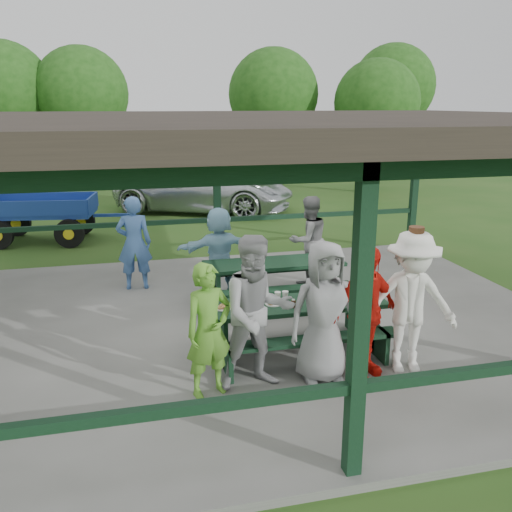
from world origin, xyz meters
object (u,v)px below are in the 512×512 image
object	(u,v)px
contestant_white_fedora	(411,302)
contestant_red	(365,312)
spectator_lblue	(219,251)
contestant_grey_mid	(324,313)
farm_trailer	(41,218)
contestant_grey_left	(257,313)
spectator_blue	(134,243)
picnic_table_near	(296,321)
picnic_table_far	(274,277)
pickup_truck	(205,187)
contestant_green	(209,330)
spectator_grey	(308,240)

from	to	relation	value
contestant_white_fedora	contestant_red	bearing A→B (deg)	-170.48
spectator_lblue	contestant_grey_mid	bearing A→B (deg)	96.68
contestant_red	farm_trailer	world-z (taller)	contestant_red
contestant_red	farm_trailer	distance (m)	10.18
contestant_grey_left	spectator_lblue	bearing A→B (deg)	84.40
contestant_red	spectator_blue	bearing A→B (deg)	105.08
picnic_table_near	contestant_grey_left	world-z (taller)	contestant_grey_left
spectator_lblue	picnic_table_far	bearing A→B (deg)	134.90
contestant_grey_mid	farm_trailer	bearing A→B (deg)	118.49
spectator_blue	pickup_truck	distance (m)	8.22
contestant_grey_mid	farm_trailer	xyz separation A→B (m)	(-4.49, 8.85, -0.37)
spectator_lblue	pickup_truck	world-z (taller)	spectator_lblue
contestant_grey_mid	pickup_truck	xyz separation A→B (m)	(0.27, 12.01, -0.20)
picnic_table_far	spectator_blue	size ratio (longest dim) A/B	1.37
contestant_grey_mid	pickup_truck	size ratio (longest dim) A/B	0.31
contestant_green	spectator_grey	distance (m)	4.50
contestant_grey_left	spectator_grey	bearing A→B (deg)	59.14
contestant_grey_mid	farm_trailer	distance (m)	9.93
contestant_white_fedora	farm_trailer	xyz separation A→B (m)	(-5.67, 8.86, -0.41)
spectator_lblue	spectator_blue	distance (m)	1.63
picnic_table_far	contestant_grey_left	world-z (taller)	contestant_grey_left
contestant_grey_left	contestant_red	size ratio (longest dim) A/B	1.12
contestant_white_fedora	spectator_blue	world-z (taller)	contestant_white_fedora
contestant_green	spectator_grey	world-z (taller)	spectator_grey
contestant_green	contestant_grey_mid	distance (m)	1.44
contestant_red	pickup_truck	size ratio (longest dim) A/B	0.30
contestant_grey_mid	farm_trailer	size ratio (longest dim) A/B	0.49
spectator_lblue	spectator_blue	bearing A→B (deg)	-27.61
spectator_blue	pickup_truck	size ratio (longest dim) A/B	0.30
picnic_table_far	contestant_white_fedora	xyz separation A→B (m)	(1.04, -2.83, 0.48)
contestant_white_fedora	farm_trailer	distance (m)	10.52
contestant_grey_mid	spectator_blue	distance (m)	4.72
contestant_grey_mid	spectator_lblue	size ratio (longest dim) A/B	1.12
picnic_table_near	picnic_table_far	size ratio (longest dim) A/B	1.02
contestant_red	picnic_table_near	bearing A→B (deg)	109.59
picnic_table_near	contestant_grey_mid	size ratio (longest dim) A/B	1.37
contestant_grey_mid	spectator_lblue	bearing A→B (deg)	102.90
picnic_table_far	spectator_grey	bearing A→B (deg)	44.08
spectator_blue	farm_trailer	distance (m)	5.21
contestant_white_fedora	pickup_truck	world-z (taller)	contestant_white_fedora
picnic_table_near	contestant_red	distance (m)	1.11
picnic_table_far	contestant_white_fedora	distance (m)	3.06
contestant_green	farm_trailer	xyz separation A→B (m)	(-3.05, 8.85, -0.28)
spectator_blue	contestant_red	bearing A→B (deg)	125.76
picnic_table_far	spectator_lblue	size ratio (longest dim) A/B	1.50
picnic_table_far	contestant_green	size ratio (longest dim) A/B	1.48
contestant_red	spectator_blue	world-z (taller)	spectator_blue
farm_trailer	contestant_red	bearing A→B (deg)	-52.41
spectator_blue	spectator_lblue	bearing A→B (deg)	159.33
picnic_table_near	contestant_white_fedora	xyz separation A→B (m)	(1.26, -0.83, 0.47)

